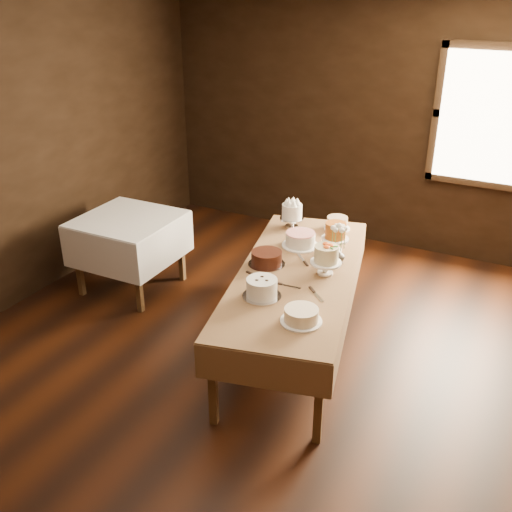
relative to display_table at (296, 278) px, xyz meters
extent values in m
cube|color=black|center=(-0.22, -0.50, -0.67)|extent=(5.00, 6.00, 0.01)
cube|color=black|center=(-0.22, 2.50, 0.73)|extent=(5.00, 0.02, 2.80)
cube|color=#FFEABF|center=(1.08, 2.44, 0.93)|extent=(1.10, 0.05, 1.30)
cube|color=#4D351C|center=(-0.12, -1.14, -0.35)|extent=(0.07, 0.07, 0.66)
cube|color=#4D351C|center=(-0.61, 0.98, -0.35)|extent=(0.07, 0.07, 0.66)
cube|color=#4D351C|center=(0.61, -0.98, -0.35)|extent=(0.07, 0.07, 0.66)
cube|color=#4D351C|center=(0.12, 1.14, -0.35)|extent=(0.07, 0.07, 0.66)
cube|color=#4D351C|center=(0.00, 0.00, 0.02)|extent=(1.35, 2.43, 0.04)
cube|color=olive|center=(0.00, 0.00, 0.05)|extent=(1.43, 2.50, 0.01)
cube|color=#4D351C|center=(-2.27, -0.14, -0.32)|extent=(0.05, 0.05, 0.71)
cube|color=#4D351C|center=(-2.28, 0.58, -0.32)|extent=(0.05, 0.05, 0.71)
cube|color=#4D351C|center=(-1.54, -0.14, -0.32)|extent=(0.05, 0.05, 0.71)
cube|color=#4D351C|center=(-1.55, 0.59, -0.32)|extent=(0.05, 0.05, 0.71)
cube|color=#4D351C|center=(-1.91, 0.22, 0.06)|extent=(0.84, 0.84, 0.04)
cube|color=white|center=(-1.91, 0.22, 0.09)|extent=(0.92, 0.92, 0.01)
cylinder|color=silver|center=(-0.42, 0.83, 0.11)|extent=(0.23, 0.23, 0.11)
cylinder|color=white|center=(-0.42, 0.83, 0.23)|extent=(0.27, 0.27, 0.13)
cylinder|color=white|center=(-0.02, 1.00, 0.06)|extent=(0.25, 0.25, 0.01)
cylinder|color=#D3B48C|center=(-0.02, 1.00, 0.12)|extent=(0.26, 0.26, 0.11)
cylinder|color=white|center=(-0.18, 0.48, 0.06)|extent=(0.33, 0.33, 0.01)
cylinder|color=white|center=(-0.18, 0.48, 0.12)|extent=(0.30, 0.30, 0.11)
cylinder|color=white|center=(0.13, 0.52, 0.12)|extent=(0.24, 0.24, 0.14)
cylinder|color=#BA5E1A|center=(0.13, 0.52, 0.26)|extent=(0.22, 0.22, 0.14)
cylinder|color=silver|center=(-0.27, 0.00, 0.06)|extent=(0.31, 0.31, 0.01)
cylinder|color=#35140A|center=(-0.27, 0.00, 0.12)|extent=(0.26, 0.26, 0.11)
cylinder|color=white|center=(0.22, 0.07, 0.11)|extent=(0.25, 0.25, 0.12)
cylinder|color=beige|center=(0.22, 0.07, 0.24)|extent=(0.28, 0.28, 0.14)
cylinder|color=silver|center=(-0.07, -0.50, 0.06)|extent=(0.30, 0.30, 0.01)
cylinder|color=white|center=(-0.07, -0.50, 0.13)|extent=(0.33, 0.33, 0.14)
cylinder|color=white|center=(0.34, -0.69, 0.06)|extent=(0.30, 0.30, 0.01)
cylinder|color=#F7E3BE|center=(0.34, -0.69, 0.11)|extent=(0.33, 0.33, 0.09)
cube|color=silver|center=(0.07, -0.25, 0.06)|extent=(0.24, 0.04, 0.01)
cube|color=silver|center=(0.32, -0.31, 0.06)|extent=(0.19, 0.18, 0.01)
cube|color=silver|center=(-0.07, 0.25, 0.06)|extent=(0.18, 0.19, 0.01)
cube|color=silver|center=(0.23, 0.28, 0.06)|extent=(0.20, 0.17, 0.01)
cube|color=silver|center=(-0.21, -0.25, 0.06)|extent=(0.23, 0.11, 0.01)
imported|color=#2D2823|center=(0.23, 0.32, 0.12)|extent=(0.17, 0.17, 0.13)
camera|label=1|loc=(1.67, -3.94, 2.26)|focal=41.31mm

